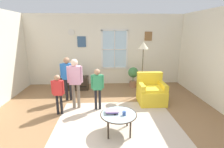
% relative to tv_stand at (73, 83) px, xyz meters
% --- Properties ---
extents(ground_plane, '(6.58, 6.79, 0.02)m').
position_rel_tv_stand_xyz_m(ground_plane, '(1.18, -2.48, -0.24)').
color(ground_plane, olive).
extents(back_wall, '(5.98, 0.17, 2.70)m').
position_rel_tv_stand_xyz_m(back_wall, '(1.19, 0.68, 1.12)').
color(back_wall, silver).
rests_on(back_wall, ground_plane).
extents(area_rug, '(2.81, 2.24, 0.01)m').
position_rel_tv_stand_xyz_m(area_rug, '(1.41, -2.37, -0.23)').
color(area_rug, '#C6B29E').
rests_on(area_rug, ground_plane).
extents(tv_stand, '(1.10, 0.43, 0.46)m').
position_rel_tv_stand_xyz_m(tv_stand, '(0.00, 0.00, 0.00)').
color(tv_stand, '#2D2319').
rests_on(tv_stand, ground_plane).
extents(television, '(0.51, 0.08, 0.34)m').
position_rel_tv_stand_xyz_m(television, '(0.00, -0.00, 0.41)').
color(television, '#4C4C4C').
rests_on(television, tv_stand).
extents(armchair, '(0.76, 0.74, 0.87)m').
position_rel_tv_stand_xyz_m(armchair, '(2.52, -1.28, 0.09)').
color(armchair, yellow).
rests_on(armchair, ground_plane).
extents(coffee_table, '(0.76, 0.76, 0.43)m').
position_rel_tv_stand_xyz_m(coffee_table, '(1.41, -2.75, 0.16)').
color(coffee_table, '#99B2B7').
rests_on(coffee_table, ground_plane).
extents(book_stack, '(0.27, 0.19, 0.06)m').
position_rel_tv_stand_xyz_m(book_stack, '(1.28, -2.70, 0.22)').
color(book_stack, slate).
rests_on(book_stack, coffee_table).
extents(cup, '(0.07, 0.07, 0.08)m').
position_rel_tv_stand_xyz_m(cup, '(1.52, -2.80, 0.23)').
color(cup, '#334C8C').
rests_on(cup, coffee_table).
extents(remote_near_books, '(0.11, 0.14, 0.02)m').
position_rel_tv_stand_xyz_m(remote_near_books, '(1.35, -2.61, 0.20)').
color(remote_near_books, black).
rests_on(remote_near_books, coffee_table).
extents(remote_near_cup, '(0.08, 0.15, 0.02)m').
position_rel_tv_stand_xyz_m(remote_near_cup, '(1.31, -2.73, 0.20)').
color(remote_near_cup, black).
rests_on(remote_near_cup, coffee_table).
extents(person_blue_shirt, '(0.40, 0.18, 1.34)m').
position_rel_tv_stand_xyz_m(person_blue_shirt, '(0.03, -0.99, 0.60)').
color(person_blue_shirt, black).
rests_on(person_blue_shirt, ground_plane).
extents(person_red_shirt, '(0.32, 0.14, 1.05)m').
position_rel_tv_stand_xyz_m(person_red_shirt, '(-0.02, -1.89, 0.43)').
color(person_red_shirt, black).
rests_on(person_red_shirt, ground_plane).
extents(person_pink_shirt, '(0.42, 0.19, 1.38)m').
position_rel_tv_stand_xyz_m(person_pink_shirt, '(0.35, -1.55, 0.63)').
color(person_pink_shirt, '#726656').
rests_on(person_pink_shirt, ground_plane).
extents(person_green_shirt, '(0.34, 0.15, 1.13)m').
position_rel_tv_stand_xyz_m(person_green_shirt, '(0.95, -1.66, 0.48)').
color(person_green_shirt, black).
rests_on(person_green_shirt, ground_plane).
extents(potted_plant_by_window, '(0.39, 0.39, 0.76)m').
position_rel_tv_stand_xyz_m(potted_plant_by_window, '(2.22, 0.15, 0.24)').
color(potted_plant_by_window, '#9E6B4C').
rests_on(potted_plant_by_window, ground_plane).
extents(floor_lamp, '(0.32, 0.32, 1.75)m').
position_rel_tv_stand_xyz_m(floor_lamp, '(2.38, -0.63, 1.24)').
color(floor_lamp, black).
rests_on(floor_lamp, ground_plane).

